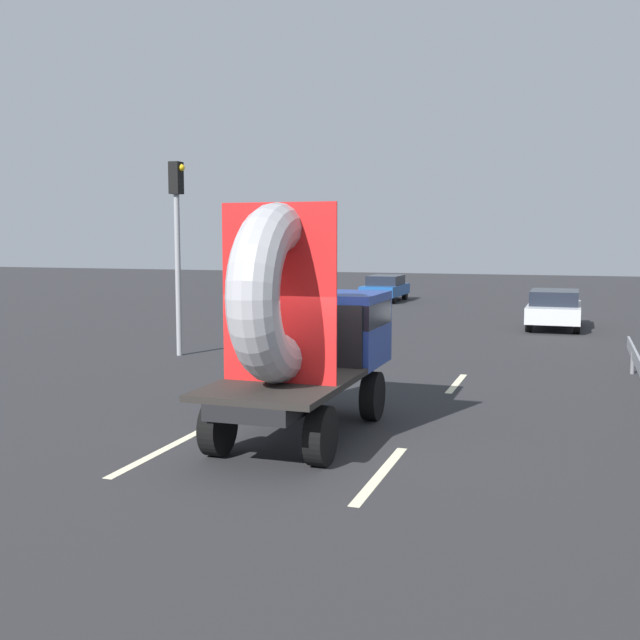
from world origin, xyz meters
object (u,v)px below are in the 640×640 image
(flatbed_truck, at_px, (304,326))
(traffic_light, at_px, (177,230))
(oncoming_car, at_px, (385,287))
(distant_sedan, at_px, (554,308))

(flatbed_truck, height_order, traffic_light, traffic_light)
(traffic_light, xyz_separation_m, oncoming_car, (1.15, 20.23, -2.88))
(distant_sedan, bearing_deg, traffic_light, -134.26)
(traffic_light, bearing_deg, oncoming_car, 86.76)
(traffic_light, bearing_deg, flatbed_truck, -48.29)
(traffic_light, bearing_deg, distant_sedan, 45.74)
(distant_sedan, xyz_separation_m, oncoming_car, (-8.91, 9.92, -0.04))
(distant_sedan, bearing_deg, flatbed_truck, -101.68)
(distant_sedan, relative_size, oncoming_car, 1.05)
(flatbed_truck, bearing_deg, traffic_light, 131.71)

